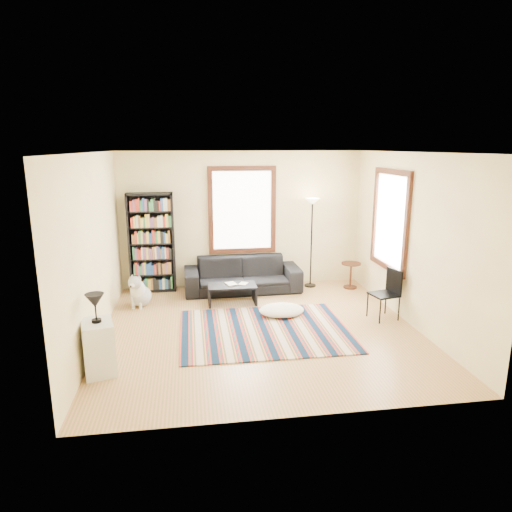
{
  "coord_description": "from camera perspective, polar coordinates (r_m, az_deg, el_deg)",
  "views": [
    {
      "loc": [
        -1.08,
        -6.83,
        2.89
      ],
      "look_at": [
        0.0,
        0.5,
        1.1
      ],
      "focal_mm": 32.0,
      "sensor_mm": 36.0,
      "label": 1
    }
  ],
  "objects": [
    {
      "name": "wall_back",
      "position": [
        9.56,
        -1.79,
        4.61
      ],
      "size": [
        5.0,
        0.1,
        2.8
      ],
      "primitive_type": "cube",
      "color": "#FBF4A9",
      "rests_on": "floor"
    },
    {
      "name": "ceiling",
      "position": [
        6.91,
        0.62,
        13.25
      ],
      "size": [
        5.0,
        5.0,
        0.1
      ],
      "primitive_type": "cube",
      "color": "white",
      "rests_on": "floor"
    },
    {
      "name": "book_b",
      "position": [
        8.62,
        -2.06,
        -3.44
      ],
      "size": [
        0.22,
        0.24,
        0.01
      ],
      "primitive_type": "imported",
      "rotation": [
        0.0,
        0.0,
        -0.45
      ],
      "color": "beige",
      "rests_on": "coffee_table"
    },
    {
      "name": "floor_cushion",
      "position": [
        8.04,
        3.21,
        -6.76
      ],
      "size": [
        0.82,
        0.63,
        0.2
      ],
      "primitive_type": "ellipsoid",
      "rotation": [
        0.0,
        0.0,
        0.05
      ],
      "color": "silver",
      "rests_on": "floor"
    },
    {
      "name": "white_cabinet",
      "position": [
        6.36,
        -19.05,
        -10.76
      ],
      "size": [
        0.49,
        0.58,
        0.7
      ],
      "primitive_type": "cube",
      "rotation": [
        0.0,
        0.0,
        0.24
      ],
      "color": "silver",
      "rests_on": "floor"
    },
    {
      "name": "floor_lamp",
      "position": [
        9.52,
        6.93,
        1.6
      ],
      "size": [
        0.38,
        0.38,
        1.86
      ],
      "primitive_type": null,
      "rotation": [
        0.0,
        0.0,
        -0.32
      ],
      "color": "black",
      "rests_on": "floor"
    },
    {
      "name": "wall_left",
      "position": [
        7.14,
        -20.06,
        0.71
      ],
      "size": [
        0.1,
        5.0,
        2.8
      ],
      "primitive_type": "cube",
      "color": "#FBF4A9",
      "rests_on": "floor"
    },
    {
      "name": "side_table",
      "position": [
        9.69,
        11.75,
        -2.39
      ],
      "size": [
        0.47,
        0.47,
        0.54
      ],
      "primitive_type": "cylinder",
      "rotation": [
        0.0,
        0.0,
        -0.19
      ],
      "color": "#442411",
      "rests_on": "floor"
    },
    {
      "name": "sofa",
      "position": [
        9.29,
        -1.71,
        -2.34
      ],
      "size": [
        0.95,
        2.35,
        0.68
      ],
      "primitive_type": "imported",
      "rotation": [
        0.0,
        0.0,
        0.01
      ],
      "color": "black",
      "rests_on": "floor"
    },
    {
      "name": "window_back",
      "position": [
        9.45,
        -1.75,
        5.73
      ],
      "size": [
        1.2,
        0.06,
        1.6
      ],
      "primitive_type": "cube",
      "color": "white",
      "rests_on": "wall_back"
    },
    {
      "name": "window_right",
      "position": [
        8.51,
        16.42,
        4.31
      ],
      "size": [
        0.06,
        1.2,
        1.6
      ],
      "primitive_type": "cube",
      "color": "white",
      "rests_on": "wall_right"
    },
    {
      "name": "bookshelf",
      "position": [
        9.37,
        -12.91,
        1.61
      ],
      "size": [
        0.9,
        0.3,
        2.0
      ],
      "primitive_type": "cube",
      "color": "black",
      "rests_on": "floor"
    },
    {
      "name": "rug",
      "position": [
        7.42,
        1.03,
        -9.25
      ],
      "size": [
        2.67,
        2.14,
        0.02
      ],
      "primitive_type": "cube",
      "color": "#0B2039",
      "rests_on": "floor"
    },
    {
      "name": "dog",
      "position": [
        8.71,
        -14.23,
        -4.1
      ],
      "size": [
        0.62,
        0.73,
        0.62
      ],
      "primitive_type": null,
      "rotation": [
        0.0,
        0.0,
        -0.34
      ],
      "color": "silver",
      "rests_on": "floor"
    },
    {
      "name": "table_lamp",
      "position": [
        6.16,
        -19.43,
        -6.17
      ],
      "size": [
        0.27,
        0.27,
        0.38
      ],
      "primitive_type": null,
      "rotation": [
        0.0,
        0.0,
        0.15
      ],
      "color": "black",
      "rests_on": "white_cabinet"
    },
    {
      "name": "wall_front",
      "position": [
        4.66,
        5.49,
        -5.14
      ],
      "size": [
        5.0,
        0.1,
        2.8
      ],
      "primitive_type": "cube",
      "color": "#FBF4A9",
      "rests_on": "floor"
    },
    {
      "name": "folding_chair",
      "position": [
        8.08,
        15.68,
        -4.67
      ],
      "size": [
        0.5,
        0.48,
        0.86
      ],
      "primitive_type": "cube",
      "rotation": [
        0.0,
        0.0,
        0.23
      ],
      "color": "black",
      "rests_on": "floor"
    },
    {
      "name": "floor",
      "position": [
        7.51,
        0.56,
        -9.45
      ],
      "size": [
        5.0,
        5.0,
        0.1
      ],
      "primitive_type": "cube",
      "color": "tan",
      "rests_on": "ground"
    },
    {
      "name": "wall_right",
      "position": [
        7.88,
        19.25,
        1.91
      ],
      "size": [
        0.1,
        5.0,
        2.8
      ],
      "primitive_type": "cube",
      "color": "#FBF4A9",
      "rests_on": "floor"
    },
    {
      "name": "coffee_table",
      "position": [
        8.62,
        -3.01,
        -4.77
      ],
      "size": [
        0.93,
        0.56,
        0.36
      ],
      "primitive_type": "cube",
      "rotation": [
        0.0,
        0.0,
        -0.07
      ],
      "color": "black",
      "rests_on": "floor"
    },
    {
      "name": "book_a",
      "position": [
        8.55,
        -3.69,
        -3.58
      ],
      "size": [
        0.28,
        0.24,
        0.02
      ],
      "primitive_type": "imported",
      "rotation": [
        0.0,
        0.0,
        0.29
      ],
      "color": "beige",
      "rests_on": "coffee_table"
    }
  ]
}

